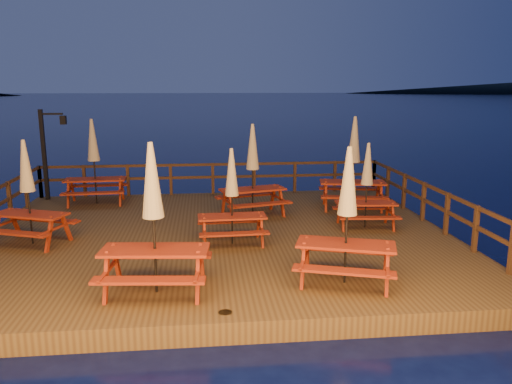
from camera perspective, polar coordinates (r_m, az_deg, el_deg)
ground at (r=13.14m, az=-4.43°, el=-6.43°), size 500.00×500.00×0.00m
deck at (r=13.07m, az=-4.44°, el=-5.60°), size 12.00×10.00×0.40m
deck_piles at (r=13.23m, az=-4.41°, el=-7.66°), size 11.44×9.44×1.40m
railing at (r=14.55m, az=-4.71°, el=0.16°), size 11.80×9.75×1.10m
lamp_post at (r=17.85m, az=-22.64°, el=4.85°), size 0.85×0.18×3.00m
picnic_table_0 at (r=9.61m, az=10.37°, el=-2.46°), size 2.25×2.04×2.67m
picnic_table_1 at (r=16.77m, az=-18.03°, el=3.47°), size 1.98×1.66×2.73m
picnic_table_2 at (r=13.02m, az=-24.63°, el=0.13°), size 2.17×1.99×2.53m
picnic_table_3 at (r=15.57m, az=11.08°, el=3.44°), size 2.26×1.97×2.85m
picnic_table_4 at (r=9.19m, az=-11.65°, el=-2.75°), size 2.11×1.80×2.80m
picnic_table_5 at (r=13.61m, az=12.55°, el=0.90°), size 1.71×1.46×2.29m
picnic_table_6 at (r=11.89m, az=-2.77°, el=-0.34°), size 1.68×1.40×2.33m
picnic_table_7 at (r=14.47m, az=-0.39°, el=2.69°), size 2.21×1.98×2.69m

